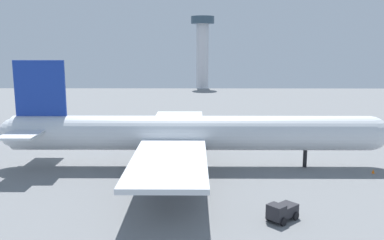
# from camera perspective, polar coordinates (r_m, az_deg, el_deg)

# --- Properties ---
(ground_plane) EXTENTS (273.48, 273.48, 0.00)m
(ground_plane) POSITION_cam_1_polar(r_m,az_deg,el_deg) (74.06, 0.00, -6.48)
(ground_plane) COLOR slate
(cargo_airplane) EXTENTS (68.37, 54.83, 18.88)m
(cargo_airplane) POSITION_cam_1_polar(r_m,az_deg,el_deg) (72.54, -0.32, -1.87)
(cargo_airplane) COLOR silver
(cargo_airplane) RESTS_ON ground_plane
(fuel_truck) EXTENTS (4.44, 4.31, 2.32)m
(fuel_truck) POSITION_cam_1_polar(r_m,az_deg,el_deg) (53.18, 12.34, -12.22)
(fuel_truck) COLOR #232328
(fuel_truck) RESTS_ON ground_plane
(baggage_tug) EXTENTS (4.95, 3.95, 2.41)m
(baggage_tug) POSITION_cam_1_polar(r_m,az_deg,el_deg) (101.17, 21.06, -1.89)
(baggage_tug) COLOR #4C8C4C
(baggage_tug) RESTS_ON ground_plane
(pushback_tractor) EXTENTS (2.35, 4.36, 2.17)m
(pushback_tractor) POSITION_cam_1_polar(r_m,az_deg,el_deg) (113.79, -19.09, -0.54)
(pushback_tractor) COLOR #232328
(pushback_tractor) RESTS_ON ground_plane
(safety_cone_nose) EXTENTS (0.51, 0.51, 0.73)m
(safety_cone_nose) POSITION_cam_1_polar(r_m,az_deg,el_deg) (76.67, 23.80, -6.51)
(safety_cone_nose) COLOR orange
(safety_cone_nose) RESTS_ON ground_plane
(control_tower) EXTENTS (11.67, 11.67, 35.81)m
(control_tower) POSITION_cam_1_polar(r_m,az_deg,el_deg) (211.46, 1.46, 10.26)
(control_tower) COLOR silver
(control_tower) RESTS_ON ground_plane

